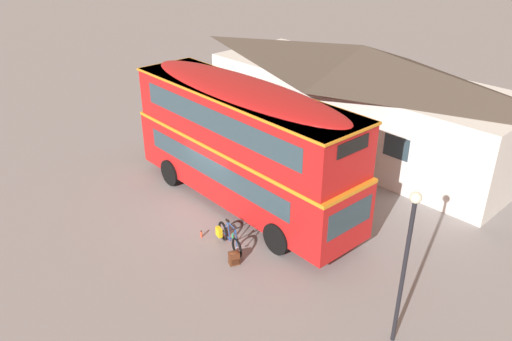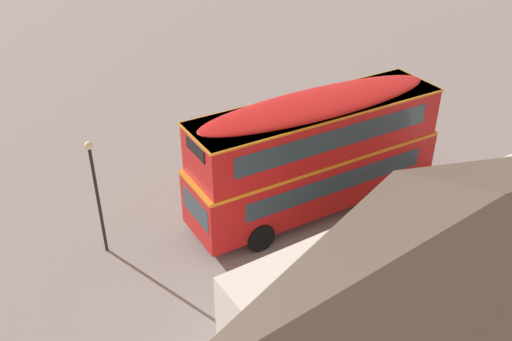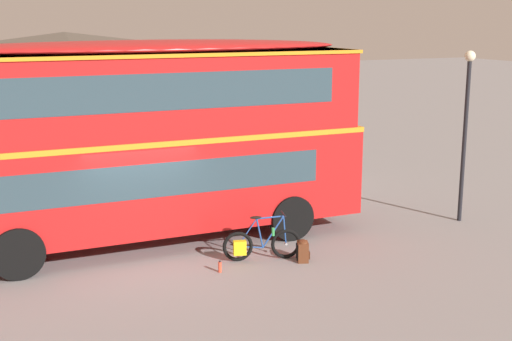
# 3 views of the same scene
# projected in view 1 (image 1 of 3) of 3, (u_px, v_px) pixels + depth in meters

# --- Properties ---
(ground_plane) EXTENTS (120.00, 120.00, 0.00)m
(ground_plane) POSITION_uv_depth(u_px,v_px,m) (216.00, 206.00, 19.46)
(ground_plane) COLOR gray
(double_decker_bus) EXTENTS (10.18, 2.68, 4.79)m
(double_decker_bus) POSITION_uv_depth(u_px,v_px,m) (242.00, 141.00, 18.46)
(double_decker_bus) COLOR black
(double_decker_bus) RESTS_ON ground
(touring_bicycle) EXTENTS (1.74, 0.59, 1.05)m
(touring_bicycle) POSITION_uv_depth(u_px,v_px,m) (228.00, 237.00, 16.97)
(touring_bicycle) COLOR black
(touring_bicycle) RESTS_ON ground
(backpack_on_ground) EXTENTS (0.35, 0.39, 0.49)m
(backpack_on_ground) POSITION_uv_depth(u_px,v_px,m) (234.00, 257.00, 16.18)
(backpack_on_ground) COLOR #592D19
(backpack_on_ground) RESTS_ON ground
(water_bottle_red_squeeze) EXTENTS (0.07, 0.07, 0.26)m
(water_bottle_red_squeeze) POSITION_uv_depth(u_px,v_px,m) (201.00, 234.00, 17.59)
(water_bottle_red_squeeze) COLOR #D84C33
(water_bottle_red_squeeze) RESTS_ON ground
(pub_building) EXTENTS (15.51, 6.15, 4.83)m
(pub_building) POSITION_uv_depth(u_px,v_px,m) (359.00, 97.00, 23.42)
(pub_building) COLOR silver
(pub_building) RESTS_ON ground
(street_lamp) EXTENTS (0.28, 0.28, 4.47)m
(street_lamp) POSITION_uv_depth(u_px,v_px,m) (407.00, 254.00, 12.17)
(street_lamp) COLOR black
(street_lamp) RESTS_ON ground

